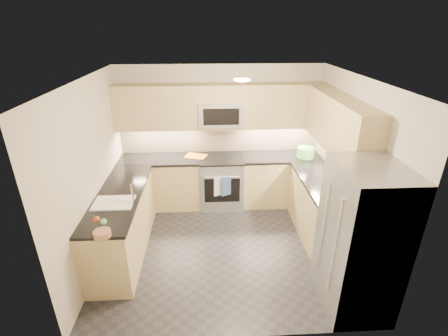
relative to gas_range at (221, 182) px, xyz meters
The scene contains 36 objects.
floor 1.35m from the gas_range, 90.00° to the right, with size 3.60×3.20×0.00m, color #25252A.
ceiling 2.41m from the gas_range, 90.00° to the right, with size 3.60×3.20×0.02m, color beige.
wall_back 0.86m from the gas_range, 90.00° to the left, with size 3.60×0.02×2.50m, color beige.
wall_front 2.98m from the gas_range, 90.00° to the right, with size 3.60×0.02×2.50m, color beige.
wall_left 2.34m from the gas_range, 144.69° to the right, with size 0.02×3.20×2.50m, color beige.
wall_right 2.34m from the gas_range, 35.31° to the right, with size 0.02×3.20×2.50m, color beige.
base_cab_back_left 1.09m from the gas_range, behind, with size 1.42×0.60×0.90m, color tan.
base_cab_back_right 1.09m from the gas_range, ahead, with size 1.42×0.60×0.90m, color tan.
base_cab_right 1.88m from the gas_range, 36.87° to the right, with size 0.60×1.70×0.90m, color tan.
base_cab_peninsula 1.97m from the gas_range, 139.64° to the right, with size 0.60×2.00×0.90m, color tan.
countertop_back_left 1.19m from the gas_range, behind, with size 1.42×0.63×0.04m, color black.
countertop_back_right 1.19m from the gas_range, ahead, with size 1.42×0.63×0.04m, color black.
countertop_right 1.93m from the gas_range, 36.87° to the right, with size 0.63×1.70×0.04m, color black.
countertop_peninsula 2.02m from the gas_range, 139.64° to the right, with size 0.63×2.00×0.04m, color black.
upper_cab_back 1.38m from the gas_range, 90.00° to the left, with size 3.60×0.35×0.75m, color tan.
upper_cab_right 2.35m from the gas_range, 31.61° to the right, with size 0.35×1.95×0.75m, color tan.
backsplash_back 0.81m from the gas_range, 90.00° to the left, with size 3.60×0.01×0.51m, color tan.
backsplash_right 2.11m from the gas_range, 24.68° to the right, with size 0.01×2.30×0.51m, color tan.
gas_range is the anchor object (origin of this frame).
range_cooktop 0.46m from the gas_range, ahead, with size 0.76×0.65×0.03m, color black.
oven_door_glass 0.33m from the gas_range, 90.00° to the right, with size 0.62×0.02×0.45m, color black.
oven_handle 0.44m from the gas_range, 90.00° to the right, with size 0.02×0.02×0.60m, color #B2B5BA.
microwave 1.25m from the gas_range, 90.00° to the left, with size 0.76×0.40×0.40m, color #ACAEB4.
microwave_door 1.25m from the gas_range, 90.00° to the right, with size 0.60×0.01×0.28m, color black.
refrigerator 2.86m from the gas_range, 59.12° to the right, with size 0.70×0.90×1.80m, color #929599.
fridge_handle_left 2.86m from the gas_range, 67.48° to the right, with size 0.02×0.02×1.20m, color #B2B5BA.
fridge_handle_right 2.54m from the gas_range, 64.31° to the right, with size 0.02×0.02×1.20m, color #B2B5BA.
sink_basin 2.18m from the gas_range, 134.53° to the right, with size 0.52×0.38×0.16m, color white.
faucet 2.06m from the gas_range, 129.12° to the right, with size 0.03×0.03×0.28m, color silver.
utensil_bowl 1.61m from the gas_range, ahead, with size 0.30×0.30×0.17m, color #54A647.
cutting_board 0.67m from the gas_range, behind, with size 0.36×0.26×0.01m, color orange.
fruit_basket 2.72m from the gas_range, 122.59° to the right, with size 0.19×0.19×0.07m, color #A8784E.
fruit_apple 2.66m from the gas_range, 126.47° to the right, with size 0.08×0.08×0.08m, color #B13714.
fruit_pear 2.64m from the gas_range, 124.09° to the right, with size 0.07×0.07×0.07m, color #54C559.
dish_towel_check 0.39m from the gas_range, 98.87° to the right, with size 0.18×0.02×0.34m, color white.
dish_towel_blue 0.39m from the gas_range, 79.76° to the right, with size 0.18×0.02×0.35m, color #2E4D7F.
Camera 1 is at (-0.24, -4.05, 3.14)m, focal length 26.00 mm.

